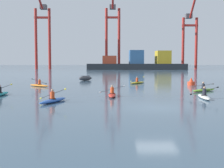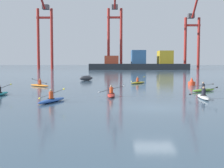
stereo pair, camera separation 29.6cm
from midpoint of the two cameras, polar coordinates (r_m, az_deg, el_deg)
name	(u,v)px [view 2 (the right image)]	position (r m, az deg, el deg)	size (l,w,h in m)	color
ground_plane	(155,108)	(18.85, 8.55, -4.50)	(800.00, 800.00, 0.00)	#425B70
container_barge	(140,63)	(127.33, 5.35, 3.90)	(40.88, 11.28, 8.04)	#1E2328
gantry_crane_west	(45,29)	(136.71, -12.54, 10.12)	(7.14, 17.24, 33.55)	maroon
gantry_crane_west_mid	(115,29)	(138.43, 0.62, 10.33)	(6.95, 17.03, 34.17)	maroon
gantry_crane_east_mid	(193,33)	(139.57, 15.05, 9.34)	(7.09, 16.50, 34.31)	maroon
capsized_dinghy	(86,78)	(47.67, -4.70, 1.08)	(2.55, 2.67, 0.76)	#38383D
channel_buoy	(192,82)	(38.69, 15.09, 0.29)	(0.90, 0.90, 1.00)	red
kayak_orange	(40,85)	(36.51, -13.30, -0.19)	(2.99, 2.65, 1.01)	orange
kayak_yellow	(138,82)	(40.62, 5.15, 0.32)	(2.54, 3.06, 1.02)	yellow
kayak_teal	(0,94)	(27.28, -20.14, -1.71)	(2.18, 3.42, 1.06)	teal
kayak_red	(111,94)	(24.97, 0.23, -1.97)	(2.23, 3.42, 0.95)	red
kayak_lime	(204,90)	(30.59, 17.24, -1.05)	(3.06, 2.55, 0.95)	#7ABC2D
kayak_blue	(52,100)	(21.65, -10.92, -2.96)	(2.06, 3.40, 1.05)	#2856B2
kayak_white	(203,96)	(24.54, 17.23, -2.26)	(2.22, 3.44, 0.97)	silver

